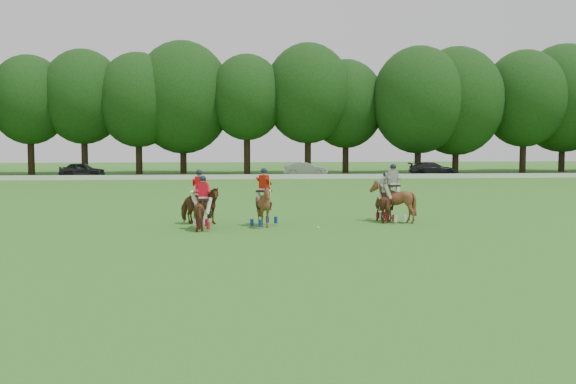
{
  "coord_description": "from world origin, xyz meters",
  "views": [
    {
      "loc": [
        -1.76,
        -21.63,
        3.41
      ],
      "look_at": [
        0.53,
        4.2,
        1.4
      ],
      "focal_mm": 40.0,
      "sensor_mm": 36.0,
      "label": 1
    }
  ],
  "objects": [
    {
      "name": "car_right",
      "position": [
        18.81,
        42.5,
        0.7
      ],
      "size": [
        4.99,
        2.45,
        1.4
      ],
      "primitive_type": "imported",
      "rotation": [
        0.0,
        0.0,
        1.47
      ],
      "color": "black",
      "rests_on": "ground"
    },
    {
      "name": "car_mid",
      "position": [
        5.73,
        42.5,
        0.72
      ],
      "size": [
        4.53,
        2.11,
        1.44
      ],
      "primitive_type": "imported",
      "rotation": [
        0.0,
        0.0,
        1.43
      ],
      "color": "gray",
      "rests_on": "ground"
    },
    {
      "name": "polo_stripe_b",
      "position": [
        5.12,
        5.17,
        0.92
      ],
      "size": [
        1.82,
        1.95,
        2.49
      ],
      "color": "#542816",
      "rests_on": "ground"
    },
    {
      "name": "boundary_rail",
      "position": [
        0.0,
        38.0,
        0.22
      ],
      "size": [
        120.0,
        0.1,
        0.44
      ],
      "primitive_type": "cube",
      "color": "white",
      "rests_on": "ground"
    },
    {
      "name": "polo_red_c",
      "position": [
        -0.45,
        4.16,
        0.86
      ],
      "size": [
        1.97,
        2.02,
        2.38
      ],
      "color": "#542816",
      "rests_on": "ground"
    },
    {
      "name": "polo_ball",
      "position": [
        1.64,
        3.3,
        0.04
      ],
      "size": [
        0.09,
        0.09,
        0.09
      ],
      "primitive_type": "sphere",
      "color": "white",
      "rests_on": "ground"
    },
    {
      "name": "ground",
      "position": [
        0.0,
        0.0,
        0.0
      ],
      "size": [
        180.0,
        180.0,
        0.0
      ],
      "primitive_type": "plane",
      "color": "#356E1F",
      "rests_on": "ground"
    },
    {
      "name": "polo_red_b",
      "position": [
        -3.09,
        5.05,
        0.82
      ],
      "size": [
        1.63,
        1.41,
        2.29
      ],
      "color": "#542816",
      "rests_on": "ground"
    },
    {
      "name": "polo_stripe_a",
      "position": [
        4.86,
        5.35,
        0.77
      ],
      "size": [
        1.08,
        1.77,
        2.16
      ],
      "color": "#542816",
      "rests_on": "ground"
    },
    {
      "name": "car_left",
      "position": [
        -16.27,
        42.5,
        0.73
      ],
      "size": [
        4.38,
        1.97,
        1.46
      ],
      "primitive_type": "imported",
      "rotation": [
        0.0,
        0.0,
        1.51
      ],
      "color": "black",
      "rests_on": "ground"
    },
    {
      "name": "polo_red_a",
      "position": [
        -2.87,
        3.43,
        0.75
      ],
      "size": [
        1.04,
        1.7,
        2.12
      ],
      "color": "#542816",
      "rests_on": "ground"
    },
    {
      "name": "tree_line",
      "position": [
        0.26,
        48.05,
        8.23
      ],
      "size": [
        117.98,
        14.32,
        14.75
      ],
      "color": "black",
      "rests_on": "ground"
    }
  ]
}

